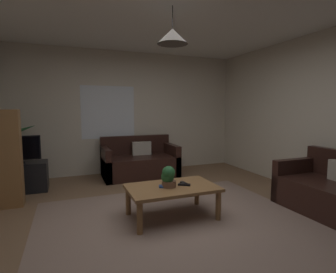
# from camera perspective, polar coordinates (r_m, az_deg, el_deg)

# --- Properties ---
(floor) EXTENTS (5.14, 5.68, 0.02)m
(floor) POSITION_cam_1_polar(r_m,az_deg,el_deg) (3.39, 1.95, -18.68)
(floor) COLOR brown
(floor) RESTS_ON ground
(rug) EXTENTS (3.34, 3.12, 0.01)m
(rug) POSITION_cam_1_polar(r_m,az_deg,el_deg) (3.21, 3.46, -19.83)
(rug) COLOR gray
(rug) RESTS_ON ground
(wall_back) EXTENTS (5.26, 0.06, 2.64)m
(wall_back) POSITION_cam_1_polar(r_m,az_deg,el_deg) (5.81, -9.30, 5.21)
(wall_back) COLOR beige
(wall_back) RESTS_ON ground
(wall_right) EXTENTS (0.06, 5.68, 2.64)m
(wall_right) POSITION_cam_1_polar(r_m,az_deg,el_deg) (4.75, 32.29, 4.11)
(wall_right) COLOR beige
(wall_right) RESTS_ON ground
(window_pane) EXTENTS (1.12, 0.01, 1.12)m
(window_pane) POSITION_cam_1_polar(r_m,az_deg,el_deg) (5.71, -13.02, 5.20)
(window_pane) COLOR white
(couch_under_window) EXTENTS (1.52, 0.83, 0.82)m
(couch_under_window) POSITION_cam_1_polar(r_m,az_deg,el_deg) (5.48, -6.25, -5.80)
(couch_under_window) COLOR black
(couch_under_window) RESTS_ON ground
(coffee_table) EXTENTS (1.14, 0.70, 0.42)m
(coffee_table) POSITION_cam_1_polar(r_m,az_deg,el_deg) (3.41, 0.93, -11.85)
(coffee_table) COLOR olive
(coffee_table) RESTS_ON ground
(book_on_table_0) EXTENTS (0.18, 0.13, 0.02)m
(book_on_table_0) POSITION_cam_1_polar(r_m,az_deg,el_deg) (3.36, -0.61, -10.91)
(book_on_table_0) COLOR #2D4C8C
(book_on_table_0) RESTS_ON coffee_table
(remote_on_table_0) EXTENTS (0.06, 0.16, 0.02)m
(remote_on_table_0) POSITION_cam_1_polar(r_m,az_deg,el_deg) (3.48, 3.61, -10.30)
(remote_on_table_0) COLOR black
(remote_on_table_0) RESTS_ON coffee_table
(remote_on_table_1) EXTENTS (0.16, 0.13, 0.02)m
(remote_on_table_1) POSITION_cam_1_polar(r_m,az_deg,el_deg) (3.43, 3.58, -10.55)
(remote_on_table_1) COLOR black
(remote_on_table_1) RESTS_ON coffee_table
(potted_plant_on_table) EXTENTS (0.19, 0.19, 0.27)m
(potted_plant_on_table) POSITION_cam_1_polar(r_m,az_deg,el_deg) (3.32, 0.06, -8.82)
(potted_plant_on_table) COLOR brown
(potted_plant_on_table) RESTS_ON coffee_table
(tv_stand) EXTENTS (0.90, 0.44, 0.50)m
(tv_stand) POSITION_cam_1_polar(r_m,az_deg,el_deg) (5.10, -30.03, -7.81)
(tv_stand) COLOR black
(tv_stand) RESTS_ON ground
(tv) EXTENTS (0.73, 0.16, 0.46)m
(tv) POSITION_cam_1_polar(r_m,az_deg,el_deg) (4.99, -30.37, -2.47)
(tv) COLOR black
(tv) RESTS_ON tv_stand
(potted_palm_corner) EXTENTS (0.77, 0.80, 1.30)m
(potted_palm_corner) POSITION_cam_1_polar(r_m,az_deg,el_deg) (5.57, -31.13, -3.73)
(potted_palm_corner) COLOR #B77051
(potted_palm_corner) RESTS_ON ground
(pendant_lamp) EXTENTS (0.38, 0.38, 0.45)m
(pendant_lamp) POSITION_cam_1_polar(r_m,az_deg,el_deg) (3.36, 0.99, 21.21)
(pendant_lamp) COLOR black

